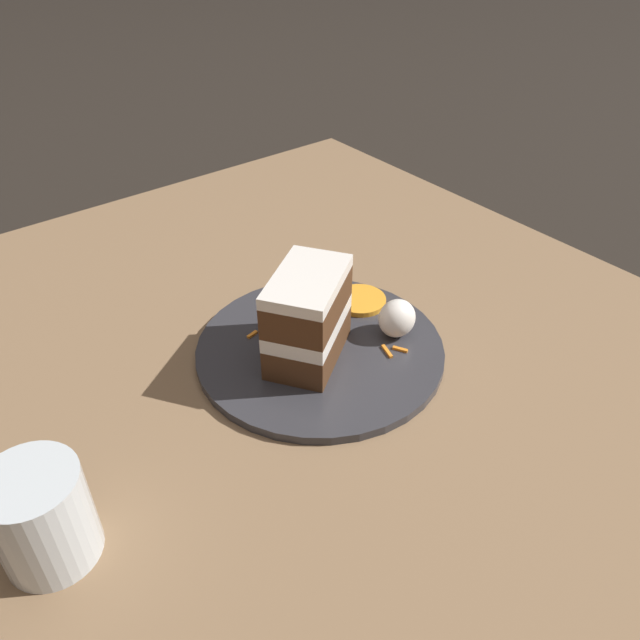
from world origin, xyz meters
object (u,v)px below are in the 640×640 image
object	(u,v)px
cake_slice	(308,317)
orange_garnish	(360,300)
drinking_glass	(44,522)
plate	(320,349)
cream_dollop	(397,318)

from	to	relation	value
cake_slice	orange_garnish	xyz separation A→B (m)	(0.11, 0.04, -0.05)
orange_garnish	drinking_glass	xyz separation A→B (m)	(-0.42, -0.10, 0.02)
plate	cake_slice	size ratio (longest dim) A/B	2.19
cake_slice	plate	bearing A→B (deg)	67.24
cake_slice	orange_garnish	size ratio (longest dim) A/B	2.00
cream_dollop	drinking_glass	distance (m)	0.42
plate	drinking_glass	world-z (taller)	drinking_glass
plate	cake_slice	world-z (taller)	cake_slice
cake_slice	orange_garnish	bearing A→B (deg)	75.58
plate	orange_garnish	world-z (taller)	orange_garnish
cream_dollop	orange_garnish	distance (m)	0.08
cake_slice	drinking_glass	xyz separation A→B (m)	(-0.31, -0.06, -0.02)
drinking_glass	plate	bearing A→B (deg)	11.12
plate	orange_garnish	xyz separation A→B (m)	(0.09, 0.04, 0.01)
cake_slice	cream_dollop	world-z (taller)	cake_slice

